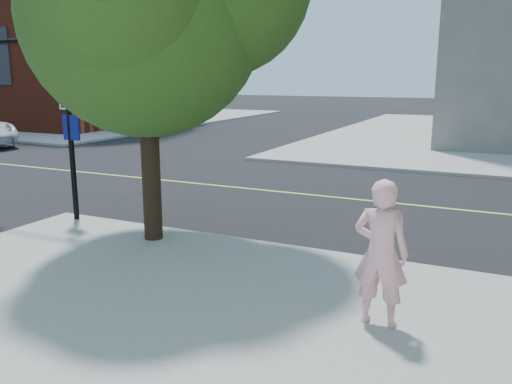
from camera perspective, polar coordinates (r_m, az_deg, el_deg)
The scene contains 6 objects.
ground at distance 11.97m, azimuth -16.29°, elevation -3.21°, with size 140.00×140.00×0.00m, color black.
road_ew at distance 15.51m, azimuth -5.27°, elevation 0.79°, with size 140.00×9.00×0.01m, color black.
sidewalk_nw at distance 43.12m, azimuth -20.45°, elevation 7.59°, with size 26.00×25.00×0.12m, color #9F9E9A.
church at distance 38.63m, azimuth -21.88°, elevation 17.62°, with size 15.20×12.00×14.40m.
man_on_phone at distance 6.59m, azimuth 13.27°, elevation -6.42°, with size 0.67×0.44×1.83m, color #FDB6C1.
signal_pole at distance 13.01m, azimuth -25.87°, elevation 12.00°, with size 3.46×0.39×3.90m.
Camera 1 is at (7.76, -8.56, 3.13)m, focal length 37.19 mm.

